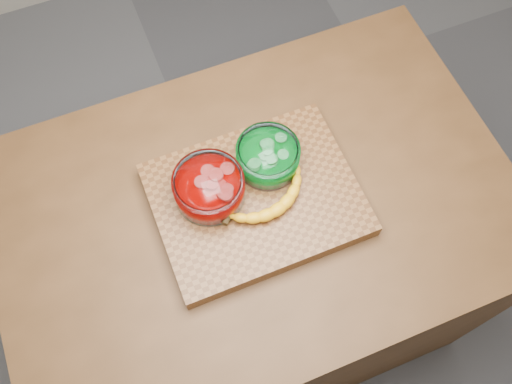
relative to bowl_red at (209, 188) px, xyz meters
name	(u,v)px	position (x,y,z in m)	size (l,w,h in m)	color
ground	(256,303)	(0.09, -0.04, -0.98)	(3.50, 3.50, 0.00)	#57575C
counter	(256,265)	(0.09, -0.04, -0.53)	(1.20, 0.80, 0.90)	#503118
cutting_board	(256,200)	(0.09, -0.04, -0.06)	(0.45, 0.35, 0.04)	brown
bowl_red	(209,188)	(0.00, 0.00, 0.00)	(0.16, 0.16, 0.07)	white
bowl_green	(268,157)	(0.15, 0.02, 0.00)	(0.14, 0.14, 0.07)	white
banana	(266,198)	(0.11, -0.06, -0.02)	(0.23, 0.13, 0.03)	#F0A915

